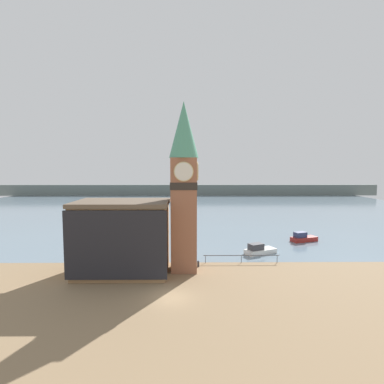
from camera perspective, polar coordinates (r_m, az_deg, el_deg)
name	(u,v)px	position (r m, az deg, el deg)	size (l,w,h in m)	color
ground_plane	(171,297)	(32.20, -3.93, -19.41)	(160.00, 160.00, 0.00)	#846B4C
water	(184,206)	(101.41, -1.57, -2.75)	(160.00, 120.00, 0.00)	slate
far_shoreline	(185,190)	(140.95, -1.28, 0.37)	(180.00, 3.00, 5.00)	slate
pier_railing	(241,256)	(42.70, 9.39, -11.96)	(10.51, 0.08, 1.09)	#333338
clock_tower	(184,182)	(37.61, -1.54, 1.93)	(3.69, 3.69, 21.31)	#935B42
pier_building	(123,237)	(38.45, -13.08, -8.35)	(11.54, 7.60, 9.05)	#9E754C
boat_near	(259,250)	(47.63, 12.67, -10.70)	(5.24, 3.90, 1.64)	silver
boat_far	(303,238)	(57.43, 20.38, -8.19)	(5.05, 3.27, 1.72)	maroon
mooring_bollard_near	(198,263)	(40.76, 1.20, -13.45)	(0.28, 0.28, 0.83)	#2D2D33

